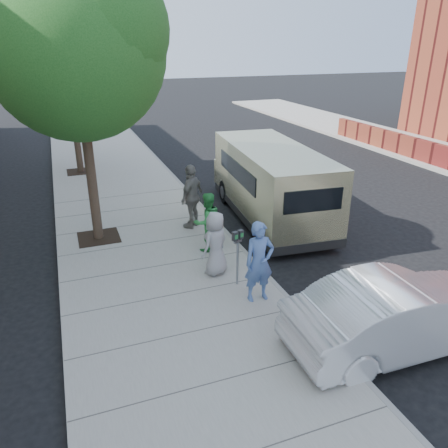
{
  "coord_description": "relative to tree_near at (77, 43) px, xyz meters",
  "views": [
    {
      "loc": [
        -2.99,
        -10.07,
        5.63
      ],
      "look_at": [
        0.79,
        -0.07,
        1.1
      ],
      "focal_mm": 35.0,
      "sensor_mm": 36.0,
      "label": 1
    }
  ],
  "objects": [
    {
      "name": "sedan",
      "position": [
        4.95,
        -7.06,
        -4.79
      ],
      "size": [
        4.6,
        1.67,
        1.51
      ],
      "primitive_type": "imported",
      "rotation": [
        0.0,
        0.0,
        1.55
      ],
      "color": "silver",
      "rests_on": "ground"
    },
    {
      "name": "person_gray_shirt",
      "position": [
        2.52,
        -3.27,
        -4.57
      ],
      "size": [
        0.96,
        0.86,
        1.65
      ],
      "primitive_type": "imported",
      "rotation": [
        0.0,
        0.0,
        3.69
      ],
      "color": "#9D9D9F",
      "rests_on": "sidewalk"
    },
    {
      "name": "person_striped_polo",
      "position": [
        2.84,
        -0.19,
        -4.39
      ],
      "size": [
        1.19,
        1.18,
        2.02
      ],
      "primitive_type": "imported",
      "rotation": [
        0.0,
        0.0,
        3.92
      ],
      "color": "gray",
      "rests_on": "sidewalk"
    },
    {
      "name": "curb_face",
      "position": [
        3.69,
        -2.4,
        -5.47
      ],
      "size": [
        0.12,
        60.0,
        0.16
      ],
      "primitive_type": "cube",
      "color": "gray",
      "rests_on": "ground"
    },
    {
      "name": "van",
      "position": [
        5.57,
        -0.1,
        -4.24
      ],
      "size": [
        2.8,
        6.8,
        2.46
      ],
      "rotation": [
        0.0,
        0.0,
        -0.09
      ],
      "color": "beige",
      "rests_on": "ground"
    },
    {
      "name": "sidewalk",
      "position": [
        1.25,
        -2.4,
        -5.47
      ],
      "size": [
        5.0,
        60.0,
        0.15
      ],
      "primitive_type": "cube",
      "color": "gray",
      "rests_on": "ground"
    },
    {
      "name": "parking_meter",
      "position": [
        2.82,
        -3.98,
        -4.38
      ],
      "size": [
        0.31,
        0.19,
        1.41
      ],
      "rotation": [
        0.0,
        0.0,
        0.34
      ],
      "color": "gray",
      "rests_on": "sidewalk"
    },
    {
      "name": "person_green_shirt",
      "position": [
        2.76,
        -1.94,
        -4.55
      ],
      "size": [
        0.92,
        0.78,
        1.68
      ],
      "primitive_type": "imported",
      "rotation": [
        0.0,
        0.0,
        3.33
      ],
      "color": "green",
      "rests_on": "sidewalk"
    },
    {
      "name": "ground",
      "position": [
        2.25,
        -2.4,
        -5.55
      ],
      "size": [
        120.0,
        120.0,
        0.0
      ],
      "primitive_type": "plane",
      "color": "black",
      "rests_on": "ground"
    },
    {
      "name": "tree_near",
      "position": [
        0.0,
        0.0,
        0.0
      ],
      "size": [
        4.62,
        4.6,
        7.53
      ],
      "color": "black",
      "rests_on": "sidewalk"
    },
    {
      "name": "person_officer",
      "position": [
        3.03,
        -4.74,
        -4.46
      ],
      "size": [
        0.7,
        0.47,
        1.88
      ],
      "primitive_type": "imported",
      "rotation": [
        0.0,
        0.0,
        -0.03
      ],
      "color": "#516FAC",
      "rests_on": "sidewalk"
    },
    {
      "name": "tree_far",
      "position": [
        -0.0,
        7.6,
        -0.66
      ],
      "size": [
        3.92,
        3.8,
        6.49
      ],
      "color": "black",
      "rests_on": "sidewalk"
    }
  ]
}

